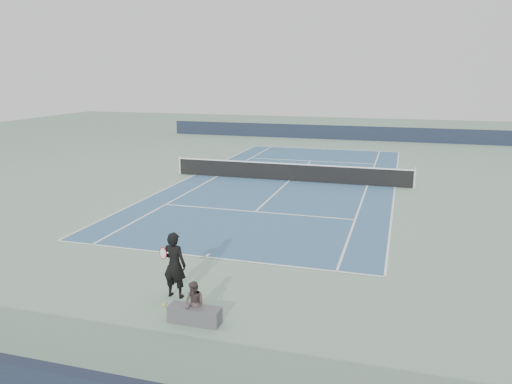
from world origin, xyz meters
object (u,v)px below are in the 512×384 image
(tennis_player, at_px, (174,265))
(tennis_ball, at_px, (164,305))
(tennis_net, at_px, (289,172))
(spectator_bench, at_px, (195,309))

(tennis_player, relative_size, tennis_ball, 24.13)
(tennis_net, height_order, tennis_ball, tennis_net)
(tennis_player, xyz_separation_m, tennis_ball, (-0.04, -0.59, -0.84))
(tennis_net, distance_m, tennis_player, 14.73)
(tennis_net, height_order, tennis_player, tennis_player)
(tennis_ball, distance_m, spectator_bench, 1.25)
(tennis_player, relative_size, spectator_bench, 1.35)
(tennis_player, height_order, spectator_bench, tennis_player)
(tennis_net, relative_size, spectator_bench, 9.95)
(tennis_net, bearing_deg, spectator_bench, -85.12)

